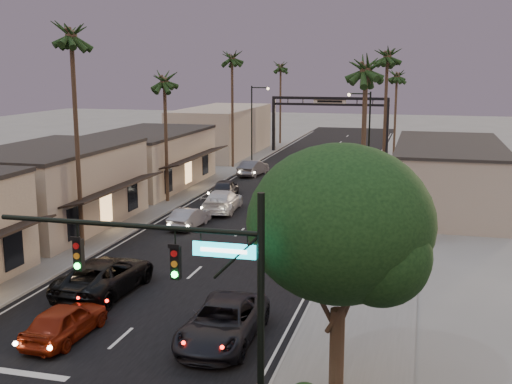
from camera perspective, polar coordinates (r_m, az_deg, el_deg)
The scene contains 30 objects.
ground at distance 55.47m, azimuth 1.98°, elevation -0.54°, with size 200.00×200.00×0.00m, color slate.
road at distance 60.26m, azimuth 3.03°, elevation 0.40°, with size 14.00×120.00×0.02m, color black.
sidewalk_left at distance 69.34m, azimuth -3.50°, elevation 1.87°, with size 5.00×92.00×0.12m, color slate.
sidewalk_right at distance 65.99m, azimuth 12.38°, elevation 1.15°, with size 5.00×92.00×0.12m, color slate.
storefront_mid at distance 47.04m, azimuth -17.58°, elevation 0.22°, with size 8.00×14.00×5.50m, color gray.
storefront_far at distance 61.00m, azimuth -9.59°, elevation 2.77°, with size 8.00×16.00×5.00m, color tan.
storefront_dist at distance 82.28m, azimuth -3.03°, elevation 5.42°, with size 8.00×20.00×6.00m, color gray.
building_right at distance 53.75m, azimuth 16.72°, elevation 1.32°, with size 8.00×18.00×5.00m, color gray.
traffic_signal at distance 19.12m, azimuth -5.17°, elevation -7.79°, with size 8.51×0.22×7.80m.
corner_tree at distance 21.25m, azimuth 7.67°, elevation -3.37°, with size 6.20×6.20×8.80m.
arch at distance 84.03m, azimuth 6.56°, elevation 7.21°, with size 15.20×0.40×7.27m.
streetlight_right at distance 58.50m, azimuth 9.76°, elevation 5.20°, with size 2.13×0.30×9.00m.
streetlight_left at distance 73.68m, azimuth -0.17°, elevation 6.57°, with size 2.13×0.30×9.00m.
palm_lb at distance 40.61m, azimuth -16.14°, elevation 13.74°, with size 3.20×3.20×15.20m.
palm_lc at distance 53.11m, azimuth -8.16°, elevation 10.21°, with size 3.20×3.20×12.20m.
palm_ld at distance 71.02m, azimuth -2.15°, elevation 12.11°, with size 3.20×3.20×14.20m.
palm_ra at distance 37.13m, azimuth 9.77°, elevation 11.29°, with size 3.20×3.20×13.20m.
palm_rb at distance 57.09m, azimuth 11.62°, elevation 12.12°, with size 3.20×3.20×14.20m.
palm_rc at distance 77.06m, azimuth 12.43°, elevation 10.35°, with size 3.20×3.20×12.20m.
palm_far at distance 93.20m, azimuth 2.21°, elevation 11.30°, with size 3.20×3.20×13.20m.
oncoming_red at distance 28.49m, azimuth -16.62°, elevation -10.94°, with size 1.84×4.57×1.56m, color maroon.
oncoming_pickup at distance 33.40m, azimuth -13.23°, elevation -7.24°, with size 2.97×6.44×1.79m, color black.
oncoming_silver at distance 45.53m, azimuth -5.95°, elevation -2.28°, with size 1.51×4.33×1.43m, color gray.
oncoming_white at distance 50.34m, azimuth -3.01°, elevation -0.78°, with size 2.37×5.84×1.69m, color silver.
oncoming_dgrey at distance 55.93m, azimuth -2.74°, elevation 0.38°, with size 1.86×4.63×1.58m, color black.
oncoming_grey_far at distance 66.63m, azimuth -0.26°, elevation 2.16°, with size 1.70×4.87×1.60m, color #4A4A4F.
curbside_near at distance 27.10m, azimuth -2.97°, elevation -11.49°, with size 2.79×6.04×1.68m, color black.
curbside_black at distance 38.91m, azimuth 3.16°, elevation -4.56°, with size 2.05×5.03×1.46m, color black.
curbside_grey at distance 44.00m, azimuth 5.47°, elevation -2.58°, with size 1.98×4.92×1.68m, color #4E4E53.
curbside_far at distance 63.86m, azimuth 7.97°, elevation 1.57°, with size 1.51×4.32×1.42m, color black.
Camera 1 is at (11.91, -12.99, 11.29)m, focal length 45.00 mm.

